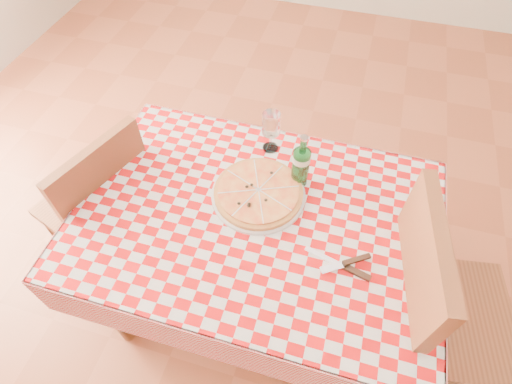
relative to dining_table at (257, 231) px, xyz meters
The scene contains 8 objects.
dining_table is the anchor object (origin of this frame).
tablecloth 0.09m from the dining_table, ahead, with size 1.30×0.90×0.01m, color #B50B0D.
chair_near 0.66m from the dining_table, ahead, with size 0.53×0.53×1.03m.
chair_far 0.73m from the dining_table, behind, with size 0.53×0.53×0.92m.
pizza_plate 0.15m from the dining_table, 102.20° to the left, with size 0.35×0.35×0.05m, color #C18240, non-canonical shape.
water_bottle 0.31m from the dining_table, 61.16° to the left, with size 0.07×0.07×0.24m, color #19652A, non-canonical shape.
wine_glass 0.39m from the dining_table, 96.70° to the left, with size 0.07×0.07×0.18m, color white, non-canonical shape.
cutlery 0.36m from the dining_table, 19.31° to the right, with size 0.24×0.20×0.03m, color silver, non-canonical shape.
Camera 1 is at (0.22, -0.77, 1.94)m, focal length 28.00 mm.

